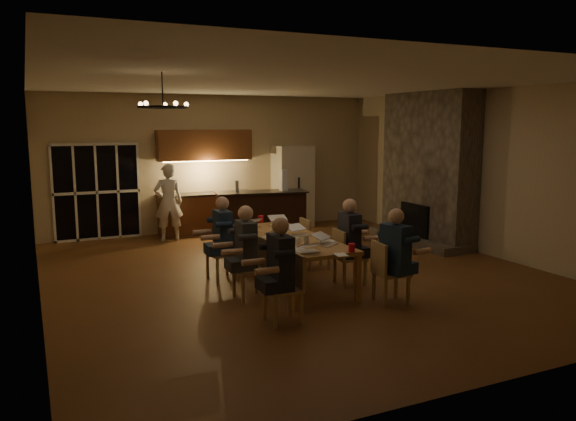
% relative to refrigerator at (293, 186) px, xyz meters
% --- Properties ---
extents(floor, '(9.00, 9.00, 0.00)m').
position_rel_refrigerator_xyz_m(floor, '(-1.90, -4.15, -1.00)').
color(floor, brown).
rests_on(floor, ground).
extents(back_wall, '(8.00, 0.04, 3.20)m').
position_rel_refrigerator_xyz_m(back_wall, '(-1.90, 0.37, 0.60)').
color(back_wall, '#C4AD8A').
rests_on(back_wall, ground).
extents(left_wall, '(0.04, 9.00, 3.20)m').
position_rel_refrigerator_xyz_m(left_wall, '(-5.92, -4.15, 0.60)').
color(left_wall, '#C4AD8A').
rests_on(left_wall, ground).
extents(right_wall, '(0.04, 9.00, 3.20)m').
position_rel_refrigerator_xyz_m(right_wall, '(2.12, -4.15, 0.60)').
color(right_wall, '#C4AD8A').
rests_on(right_wall, ground).
extents(ceiling, '(8.00, 9.00, 0.04)m').
position_rel_refrigerator_xyz_m(ceiling, '(-1.90, -4.15, 2.22)').
color(ceiling, white).
rests_on(ceiling, back_wall).
extents(french_doors, '(1.86, 0.08, 2.10)m').
position_rel_refrigerator_xyz_m(french_doors, '(-4.60, 0.32, 0.05)').
color(french_doors, black).
rests_on(french_doors, ground).
extents(fireplace, '(0.58, 2.50, 3.20)m').
position_rel_refrigerator_xyz_m(fireplace, '(1.80, -2.95, 0.60)').
color(fireplace, '#675B51').
rests_on(fireplace, ground).
extents(kitchenette, '(2.24, 0.68, 2.40)m').
position_rel_refrigerator_xyz_m(kitchenette, '(-2.20, 0.05, 0.20)').
color(kitchenette, brown).
rests_on(kitchenette, ground).
extents(refrigerator, '(0.90, 0.68, 2.00)m').
position_rel_refrigerator_xyz_m(refrigerator, '(0.00, 0.00, 0.00)').
color(refrigerator, beige).
rests_on(refrigerator, ground).
extents(dining_table, '(1.10, 2.75, 0.75)m').
position_rel_refrigerator_xyz_m(dining_table, '(-2.25, -4.57, -0.62)').
color(dining_table, '#C7824F').
rests_on(dining_table, ground).
extents(bar_island, '(2.07, 1.00, 1.08)m').
position_rel_refrigerator_xyz_m(bar_island, '(-1.36, -1.25, -0.46)').
color(bar_island, black).
rests_on(bar_island, ground).
extents(chair_left_near, '(0.44, 0.44, 0.89)m').
position_rel_refrigerator_xyz_m(chair_left_near, '(-3.08, -6.17, -0.55)').
color(chair_left_near, '#A88854').
rests_on(chair_left_near, ground).
extents(chair_left_mid, '(0.45, 0.45, 0.89)m').
position_rel_refrigerator_xyz_m(chair_left_mid, '(-3.10, -5.06, -0.55)').
color(chair_left_mid, '#A88854').
rests_on(chair_left_mid, ground).
extents(chair_left_far, '(0.50, 0.50, 0.89)m').
position_rel_refrigerator_xyz_m(chair_left_far, '(-3.14, -3.92, -0.55)').
color(chair_left_far, '#A88854').
rests_on(chair_left_far, ground).
extents(chair_right_near, '(0.49, 0.49, 0.89)m').
position_rel_refrigerator_xyz_m(chair_right_near, '(-1.35, -6.10, -0.55)').
color(chair_right_near, '#A88854').
rests_on(chair_right_near, ground).
extents(chair_right_mid, '(0.48, 0.48, 0.89)m').
position_rel_refrigerator_xyz_m(chair_right_mid, '(-1.39, -5.04, -0.55)').
color(chair_right_mid, '#A88854').
rests_on(chair_right_mid, ground).
extents(chair_right_far, '(0.47, 0.47, 0.89)m').
position_rel_refrigerator_xyz_m(chair_right_far, '(-1.41, -3.92, -0.55)').
color(chair_right_far, '#A88854').
rests_on(chair_right_far, ground).
extents(person_left_near, '(0.61, 0.61, 1.38)m').
position_rel_refrigerator_xyz_m(person_left_near, '(-3.12, -6.20, -0.31)').
color(person_left_near, '#21222A').
rests_on(person_left_near, ground).
extents(person_right_near, '(0.70, 0.70, 1.38)m').
position_rel_refrigerator_xyz_m(person_right_near, '(-1.36, -6.20, -0.31)').
color(person_right_near, '#1B2C43').
rests_on(person_right_near, ground).
extents(person_left_mid, '(0.63, 0.63, 1.38)m').
position_rel_refrigerator_xyz_m(person_left_mid, '(-3.16, -5.07, -0.31)').
color(person_left_mid, '#363B40').
rests_on(person_left_mid, ground).
extents(person_right_mid, '(0.66, 0.66, 1.38)m').
position_rel_refrigerator_xyz_m(person_right_mid, '(-1.42, -5.06, -0.31)').
color(person_right_mid, '#21222A').
rests_on(person_right_mid, ground).
extents(person_left_far, '(0.61, 0.61, 1.38)m').
position_rel_refrigerator_xyz_m(person_left_far, '(-3.14, -3.97, -0.31)').
color(person_left_far, '#1B2C43').
rests_on(person_left_far, ground).
extents(standing_person, '(0.65, 0.45, 1.69)m').
position_rel_refrigerator_xyz_m(standing_person, '(-3.21, -0.44, -0.15)').
color(standing_person, white).
rests_on(standing_person, ground).
extents(chandelier, '(0.65, 0.65, 0.03)m').
position_rel_refrigerator_xyz_m(chandelier, '(-4.30, -5.11, 1.75)').
color(chandelier, black).
rests_on(chandelier, ceiling).
extents(laptop_a, '(0.33, 0.30, 0.23)m').
position_rel_refrigerator_xyz_m(laptop_a, '(-2.46, -5.63, -0.14)').
color(laptop_a, silver).
rests_on(laptop_a, dining_table).
extents(laptop_b, '(0.42, 0.41, 0.23)m').
position_rel_refrigerator_xyz_m(laptop_b, '(-1.97, -5.34, -0.14)').
color(laptop_b, silver).
rests_on(laptop_b, dining_table).
extents(laptop_c, '(0.40, 0.37, 0.23)m').
position_rel_refrigerator_xyz_m(laptop_c, '(-2.50, -4.48, -0.14)').
color(laptop_c, silver).
rests_on(laptop_c, dining_table).
extents(laptop_d, '(0.38, 0.35, 0.23)m').
position_rel_refrigerator_xyz_m(laptop_d, '(-2.04, -4.55, -0.14)').
color(laptop_d, silver).
rests_on(laptop_d, dining_table).
extents(laptop_e, '(0.32, 0.28, 0.23)m').
position_rel_refrigerator_xyz_m(laptop_e, '(-2.46, -3.42, -0.14)').
color(laptop_e, silver).
rests_on(laptop_e, dining_table).
extents(laptop_f, '(0.34, 0.30, 0.23)m').
position_rel_refrigerator_xyz_m(laptop_f, '(-1.96, -3.58, -0.14)').
color(laptop_f, silver).
rests_on(laptop_f, dining_table).
extents(mug_front, '(0.07, 0.07, 0.10)m').
position_rel_refrigerator_xyz_m(mug_front, '(-2.33, -5.08, -0.20)').
color(mug_front, white).
rests_on(mug_front, dining_table).
extents(mug_mid, '(0.09, 0.09, 0.10)m').
position_rel_refrigerator_xyz_m(mug_mid, '(-2.19, -4.05, -0.20)').
color(mug_mid, white).
rests_on(mug_mid, dining_table).
extents(mug_back, '(0.07, 0.07, 0.10)m').
position_rel_refrigerator_xyz_m(mug_back, '(-2.64, -3.81, -0.20)').
color(mug_back, white).
rests_on(mug_back, dining_table).
extents(redcup_near, '(0.09, 0.09, 0.12)m').
position_rel_refrigerator_xyz_m(redcup_near, '(-1.88, -5.89, -0.19)').
color(redcup_near, red).
rests_on(redcup_near, dining_table).
extents(redcup_mid, '(0.08, 0.08, 0.12)m').
position_rel_refrigerator_xyz_m(redcup_mid, '(-2.72, -4.13, -0.19)').
color(redcup_mid, red).
rests_on(redcup_mid, dining_table).
extents(redcup_far, '(0.10, 0.10, 0.12)m').
position_rel_refrigerator_xyz_m(redcup_far, '(-2.12, -3.10, -0.19)').
color(redcup_far, red).
rests_on(redcup_far, dining_table).
extents(can_silver, '(0.07, 0.07, 0.12)m').
position_rel_refrigerator_xyz_m(can_silver, '(-2.24, -5.19, -0.19)').
color(can_silver, '#B2B2B7').
rests_on(can_silver, dining_table).
extents(can_cola, '(0.07, 0.07, 0.12)m').
position_rel_refrigerator_xyz_m(can_cola, '(-2.45, -3.13, -0.19)').
color(can_cola, '#3F0F0C').
rests_on(can_cola, dining_table).
extents(plate_near, '(0.27, 0.27, 0.02)m').
position_rel_refrigerator_xyz_m(plate_near, '(-1.88, -5.15, -0.24)').
color(plate_near, white).
rests_on(plate_near, dining_table).
extents(plate_left, '(0.23, 0.23, 0.02)m').
position_rel_refrigerator_xyz_m(plate_left, '(-2.52, -5.43, -0.24)').
color(plate_left, white).
rests_on(plate_left, dining_table).
extents(plate_far, '(0.25, 0.25, 0.02)m').
position_rel_refrigerator_xyz_m(plate_far, '(-1.87, -3.74, -0.24)').
color(plate_far, white).
rests_on(plate_far, dining_table).
extents(notepad, '(0.19, 0.24, 0.01)m').
position_rel_refrigerator_xyz_m(notepad, '(-2.12, -6.01, -0.24)').
color(notepad, white).
rests_on(notepad, dining_table).
extents(bar_bottle, '(0.07, 0.07, 0.24)m').
position_rel_refrigerator_xyz_m(bar_bottle, '(-1.87, -1.13, 0.20)').
color(bar_bottle, '#99999E').
rests_on(bar_bottle, bar_island).
extents(bar_blender, '(0.15, 0.15, 0.46)m').
position_rel_refrigerator_xyz_m(bar_blender, '(-0.86, -1.35, 0.31)').
color(bar_blender, silver).
rests_on(bar_blender, bar_island).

